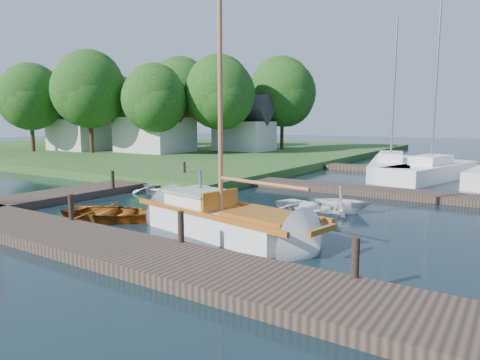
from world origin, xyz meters
The scene contains 28 objects.
ground centered at (0.00, 0.00, 0.00)m, with size 160.00×160.00×0.00m, color black.
near_dock centered at (0.00, -6.00, 0.15)m, with size 18.00×2.20×0.30m, color #2B231C.
left_dock centered at (-8.00, 2.00, 0.15)m, with size 2.20×18.00×0.30m, color #2B231C.
far_dock centered at (2.00, 6.50, 0.15)m, with size 14.00×1.60×0.30m, color #2B231C.
shore centered at (-28.00, 22.00, 0.25)m, with size 50.00×40.00×0.50m, color #25571D.
mooring_post_1 centered at (-3.00, -5.00, 0.70)m, with size 0.16×0.16×0.80m, color black.
mooring_post_2 centered at (1.50, -5.00, 0.70)m, with size 0.16×0.16×0.80m, color black.
mooring_post_3 centered at (6.00, -5.00, 0.70)m, with size 0.16×0.16×0.80m, color black.
mooring_post_4 centered at (-7.00, 0.00, 0.70)m, with size 0.16×0.16×0.80m, color black.
mooring_post_5 centered at (-7.00, 5.00, 0.70)m, with size 0.16×0.16×0.80m, color black.
sailboat centered at (1.52, -2.87, 0.34)m, with size 7.39×3.31×9.83m.
dinghy centered at (-2.97, -3.49, 0.35)m, with size 2.43×3.40×0.70m, color #965918.
tender_a centered at (-4.96, 1.18, 0.34)m, with size 2.32×3.25×0.67m, color white.
tender_c centered at (2.34, 0.99, 0.32)m, with size 2.24×3.13×0.65m, color white.
tender_d centered at (3.19, 2.00, 0.53)m, with size 1.74×2.02×1.06m, color white.
marina_boat_1 centered at (1.76, 14.54, 0.55)m, with size 4.18×9.61×9.54m.
marina_boat_2 centered at (4.31, 13.33, 0.58)m, with size 4.19×8.49×11.93m.
house_a centered at (-20.00, 16.00, 2.96)m, with size 6.30×5.00×6.29m.
house_b centered at (-28.00, 14.00, 2.77)m, with size 5.77×4.50×5.79m.
house_c centered at (-14.00, 22.00, 2.58)m, with size 5.25×4.00×5.28m.
tree_0 centered at (-30.00, 10.05, 5.53)m, with size 6.12×6.07×8.28m.
tree_1 centered at (-24.00, 12.05, 6.09)m, with size 6.70×6.70×9.20m.
tree_2 centered at (-18.00, 14.05, 5.25)m, with size 5.83×5.75×7.82m.
tree_3 centered at (-14.00, 18.05, 5.81)m, with size 6.41×6.38×8.74m.
tree_4 centered at (-22.00, 22.05, 6.37)m, with size 7.01×7.01×9.66m.
tree_5 centered at (-30.00, 20.05, 5.42)m, with size 6.00×5.94×8.10m.
tree_6 centered at (-36.00, 16.05, 5.64)m, with size 6.24×6.20×8.46m.
tree_7 centered at (-12.00, 26.05, 6.20)m, with size 6.83×6.83×9.38m.
Camera 1 is at (8.55, -12.99, 3.36)m, focal length 32.00 mm.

